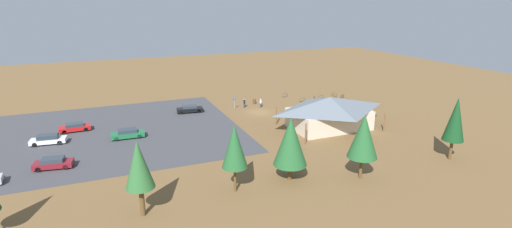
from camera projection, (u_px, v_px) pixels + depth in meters
ground at (259, 112)px, 69.24m from camera, size 160.00×160.00×0.00m
parking_lot_asphalt at (97, 134)px, 57.68m from camera, size 42.49×33.21×0.05m
bike_pavilion at (329, 111)px, 59.95m from camera, size 14.26×9.99×5.06m
trash_bin at (254, 102)px, 74.84m from camera, size 0.60×0.60×0.90m
lot_sign at (234, 102)px, 70.84m from camera, size 0.56×0.08×2.20m
pine_west at (456, 119)px, 47.17m from camera, size 2.58×2.58×8.15m
pine_far_east at (364, 136)px, 42.02m from camera, size 3.36×3.36×7.63m
pine_far_west at (235, 146)px, 39.01m from camera, size 2.70×2.70×7.46m
pine_midwest at (290, 141)px, 41.77m from camera, size 3.77×3.77×7.40m
pine_east at (139, 165)px, 34.43m from camera, size 2.66×2.66×7.51m
bicycle_silver_mid_cluster at (321, 97)px, 78.60m from camera, size 1.50×0.80×0.76m
bicycle_purple_by_bin at (314, 98)px, 77.60m from camera, size 0.82×1.61×0.86m
bicycle_black_edge_north at (342, 97)px, 79.32m from camera, size 1.52×0.85×0.74m
bicycle_white_near_sign at (285, 95)px, 80.27m from camera, size 1.51×0.82×0.79m
bicycle_green_front_row at (332, 100)px, 76.43m from camera, size 1.35×1.29×0.89m
bicycle_red_yard_front at (342, 105)px, 72.73m from camera, size 1.63×0.48×0.82m
bicycle_orange_lone_west at (334, 95)px, 80.44m from camera, size 0.48×1.85×0.91m
bicycle_yellow_edge_south at (302, 100)px, 76.39m from camera, size 1.59×0.70×0.83m
bicycle_teal_back_row at (322, 105)px, 72.37m from camera, size 0.94×1.51×0.89m
car_maroon_second_row at (53, 163)px, 45.71m from camera, size 4.60×2.45×1.34m
car_green_end_stall at (128, 134)px, 55.82m from camera, size 4.74×1.86×1.39m
car_red_back_corner at (75, 127)px, 58.82m from camera, size 4.56×2.12×1.28m
car_black_by_curb at (190, 109)px, 68.76m from camera, size 4.78×2.24×1.33m
car_white_far_end at (48, 139)px, 53.52m from camera, size 4.83×2.29×1.39m
visitor_at_bikes at (244, 103)px, 72.03m from camera, size 0.40×0.40×1.75m
visitor_by_pavilion at (261, 103)px, 72.27m from camera, size 0.39×0.40×1.72m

